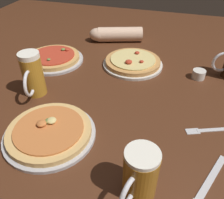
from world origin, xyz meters
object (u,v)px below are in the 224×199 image
Objects in this scene: pizza_plate_far at (133,62)px; beer_mug_amber at (33,75)px; pizza_plate_side at (53,58)px; knife_right at (207,185)px; pizza_plate_near at (50,132)px; beer_mug_dark at (140,174)px; diner_arm at (114,34)px; ramekin_sauce at (199,74)px; fork_left at (214,130)px.

pizza_plate_far is 1.62× the size of beer_mug_amber.
knife_right is (0.71, -0.50, -0.01)m from pizza_plate_side.
pizza_plate_near is at bearing -63.29° from pizza_plate_side.
pizza_plate_far is at bearing 74.07° from pizza_plate_near.
beer_mug_dark reaches higher than pizza_plate_near.
beer_mug_dark is 0.47× the size of diner_arm.
pizza_plate_side reaches higher than ramekin_sauce.
pizza_plate_near is 1.01× the size of pizza_plate_side.
pizza_plate_near is at bearing -105.93° from pizza_plate_far.
pizza_plate_near is at bearing 175.05° from knife_right.
pizza_plate_far is at bearing 119.90° from knife_right.
beer_mug_dark is (0.16, -0.64, 0.05)m from pizza_plate_far.
ramekin_sauce is at bearing -30.68° from diner_arm.
beer_mug_amber is at bearing 130.59° from pizza_plate_near.
pizza_plate_side is 0.39m from diner_arm.
pizza_plate_side is at bearing -169.47° from pizza_plate_far.
pizza_plate_far reaches higher than fork_left.
pizza_plate_side is 2.04× the size of beer_mug_dark.
pizza_plate_far reaches higher than knife_right.
fork_left is (0.05, -0.32, -0.02)m from ramekin_sauce.
knife_right is (-0.03, -0.22, 0.00)m from fork_left.
pizza_plate_far is 0.30m from ramekin_sauce.
beer_mug_dark reaches higher than fork_left.
beer_mug_amber reaches higher than pizza_plate_near.
pizza_plate_near is at bearing -88.96° from diner_arm.
beer_mug_amber is 0.69m from knife_right.
knife_right is (0.17, 0.07, -0.07)m from beer_mug_dark.
beer_mug_dark reaches higher than ramekin_sauce.
knife_right is at bearing -96.98° from fork_left.
pizza_plate_far is 0.50m from fork_left.
pizza_plate_far is 0.66m from beer_mug_dark.
knife_right is at bearing -4.95° from pizza_plate_near.
pizza_plate_side is (-0.38, -0.07, -0.00)m from pizza_plate_far.
fork_left is at bearing -48.94° from diner_arm.
knife_right is (0.64, -0.24, -0.08)m from beer_mug_amber.
beer_mug_amber is 0.89× the size of fork_left.
ramekin_sauce is (0.62, 0.31, -0.07)m from beer_mug_amber.
beer_mug_amber is at bearing -153.60° from ramekin_sauce.
fork_left is at bearing -80.32° from ramekin_sauce.
pizza_plate_far is at bearing 135.42° from fork_left.
knife_right is (0.03, -0.54, -0.02)m from ramekin_sauce.
pizza_plate_side is (-0.23, 0.46, -0.00)m from pizza_plate_near.
ramekin_sauce is 0.19× the size of diner_arm.
beer_mug_amber is 0.69m from ramekin_sauce.
beer_mug_amber is at bearing 147.55° from beer_mug_dark.
beer_mug_dark is 0.63× the size of knife_right.
pizza_plate_near and pizza_plate_far have the same top height.
beer_mug_dark reaches higher than knife_right.
pizza_plate_near is 0.67m from ramekin_sauce.
fork_left is 0.79m from diner_arm.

